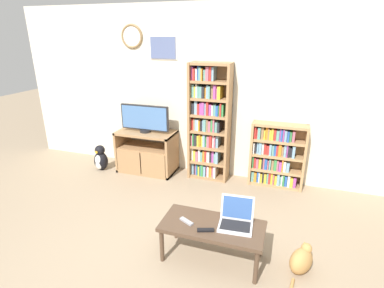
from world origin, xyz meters
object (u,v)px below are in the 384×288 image
Objects in this scene: laptop at (236,218)px; coffee_table at (212,228)px; bookshelf_tall at (208,124)px; remote_near_laptop at (186,221)px; television at (145,118)px; cat at (302,260)px; tv_stand at (147,152)px; bookshelf_short at (275,156)px; penguin_figurine at (101,159)px; remote_far_from_laptop at (205,230)px.

coffee_table is at bearing -164.30° from laptop.
bookshelf_tall is 11.03× the size of remote_near_laptop.
television is 2.22m from remote_near_laptop.
television reaches higher than coffee_table.
laptop is 0.71× the size of cat.
tv_stand is 0.97× the size of bookshelf_short.
tv_stand is at bearing 133.57° from laptop.
coffee_table is at bearing -32.29° from penguin_figurine.
bookshelf_short is 2.02m from remote_near_laptop.
bookshelf_tall is at bearing 7.58° from tv_stand.
tv_stand reaches higher than remote_near_laptop.
bookshelf_short is (2.03, 0.17, -0.44)m from television.
remote_near_laptop is at bearing -52.81° from tv_stand.
coffee_table is at bearing -36.59° from remote_far_from_laptop.
bookshelf_short reaches higher than cat.
bookshelf_short is at bearing 1.81° from bookshelf_tall.
television is 4.84× the size of remote_far_from_laptop.
remote_far_from_laptop is (-0.04, -0.12, 0.06)m from coffee_table.
tv_stand reaches higher than coffee_table.
remote_near_laptop reaches higher than coffee_table.
penguin_figurine reaches higher than remote_far_from_laptop.
television is 1.85× the size of penguin_figurine.
bookshelf_short is 1.98× the size of cat.
laptop is (1.78, -1.60, 0.13)m from tv_stand.
penguin_figurine is (-2.06, 1.51, -0.22)m from remote_near_laptop.
remote_near_laptop is at bearing -36.18° from penguin_figurine.
tv_stand is 0.52× the size of bookshelf_tall.
bookshelf_tall is at bearing -178.19° from bookshelf_short.
bookshelf_short is at bearing -33.50° from remote_far_from_laptop.
penguin_figurine is (-0.76, -0.21, -0.15)m from tv_stand.
remote_near_laptop is at bearing -143.05° from cat.
tv_stand is 2.15× the size of penguin_figurine.
television is at bearing 21.36° from remote_far_from_laptop.
tv_stand reaches higher than laptop.
coffee_table is (1.56, -1.68, 0.01)m from tv_stand.
laptop is (0.22, 0.08, 0.11)m from coffee_table.
tv_stand is 0.92× the size of coffee_table.
television is 1.06m from penguin_figurine.
television is at bearing -175.32° from bookshelf_short.
coffee_table is 0.90m from cat.
coffee_table is 2.75m from penguin_figurine.
television reaches higher than tv_stand.
cat is (0.90, 0.21, -0.28)m from remote_far_from_laptop.
cat is at bearing -95.64° from remote_far_from_laptop.
coffee_table is at bearing -52.51° from remote_near_laptop.
coffee_table is (0.56, -1.81, -0.52)m from bookshelf_tall.
bookshelf_tall reaches higher than remote_far_from_laptop.
bookshelf_tall is 4.12× the size of penguin_figurine.
laptop reaches higher than cat.
remote_near_laptop is (-0.73, -1.89, -0.05)m from bookshelf_short.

